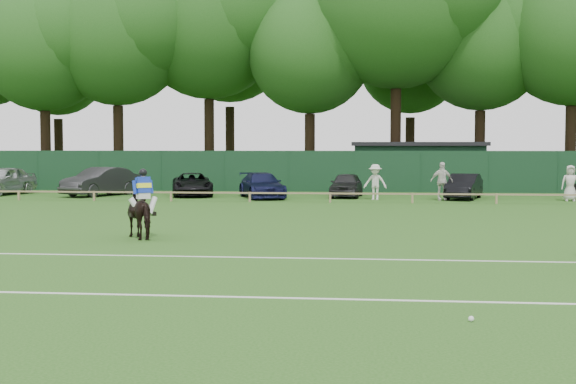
# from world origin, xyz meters

# --- Properties ---
(ground) EXTENTS (160.00, 160.00, 0.00)m
(ground) POSITION_xyz_m (0.00, 0.00, 0.00)
(ground) COLOR #1E4C14
(ground) RESTS_ON ground
(horse_dark) EXTENTS (1.73, 1.89, 1.50)m
(horse_dark) POSITION_xyz_m (-3.84, 2.69, 0.75)
(horse_dark) COLOR black
(horse_dark) RESTS_ON ground
(sedan_silver) EXTENTS (2.64, 5.06, 1.65)m
(sedan_silver) POSITION_xyz_m (-17.97, 22.12, 0.82)
(sedan_silver) COLOR #ADB0B2
(sedan_silver) RESTS_ON ground
(sedan_grey) EXTENTS (3.48, 5.10, 1.59)m
(sedan_grey) POSITION_xyz_m (-12.08, 21.93, 0.80)
(sedan_grey) COLOR #2B2B2D
(sedan_grey) RESTS_ON ground
(suv_black) EXTENTS (3.26, 5.02, 1.28)m
(suv_black) POSITION_xyz_m (-6.90, 22.19, 0.64)
(suv_black) COLOR black
(suv_black) RESTS_ON ground
(sedan_navy) EXTENTS (3.37, 5.01, 1.35)m
(sedan_navy) POSITION_xyz_m (-2.80, 20.96, 0.67)
(sedan_navy) COLOR #13173E
(sedan_navy) RESTS_ON ground
(hatch_grey) EXTENTS (1.88, 4.04, 1.34)m
(hatch_grey) POSITION_xyz_m (1.67, 22.19, 0.67)
(hatch_grey) COLOR #28282A
(hatch_grey) RESTS_ON ground
(estate_black) EXTENTS (2.47, 4.25, 1.32)m
(estate_black) POSITION_xyz_m (7.85, 21.31, 0.66)
(estate_black) COLOR black
(estate_black) RESTS_ON ground
(spectator_left) EXTENTS (1.28, 0.87, 1.84)m
(spectator_left) POSITION_xyz_m (3.22, 20.24, 0.92)
(spectator_left) COLOR silver
(spectator_left) RESTS_ON ground
(spectator_mid) EXTENTS (1.22, 0.68, 1.96)m
(spectator_mid) POSITION_xyz_m (6.60, 20.21, 0.98)
(spectator_mid) COLOR silver
(spectator_mid) RESTS_ON ground
(spectator_right) EXTENTS (0.94, 0.67, 1.82)m
(spectator_right) POSITION_xyz_m (13.01, 20.32, 0.91)
(spectator_right) COLOR beige
(spectator_right) RESTS_ON ground
(rider_dark) EXTENTS (0.82, 0.69, 1.41)m
(rider_dark) POSITION_xyz_m (-3.83, 2.68, 1.44)
(rider_dark) COLOR silver
(rider_dark) RESTS_ON ground
(polo_ball) EXTENTS (0.09, 0.09, 0.09)m
(polo_ball) POSITION_xyz_m (4.51, -7.54, 0.04)
(polo_ball) COLOR silver
(polo_ball) RESTS_ON ground
(pitch_lines) EXTENTS (60.00, 5.10, 0.01)m
(pitch_lines) POSITION_xyz_m (0.00, -3.50, 0.01)
(pitch_lines) COLOR silver
(pitch_lines) RESTS_ON ground
(pitch_rail) EXTENTS (62.10, 0.10, 0.50)m
(pitch_rail) POSITION_xyz_m (0.00, 18.00, 0.45)
(pitch_rail) COLOR #997F5B
(pitch_rail) RESTS_ON ground
(perimeter_fence) EXTENTS (92.08, 0.08, 2.50)m
(perimeter_fence) POSITION_xyz_m (0.00, 27.00, 1.25)
(perimeter_fence) COLOR #14351E
(perimeter_fence) RESTS_ON ground
(utility_shed) EXTENTS (8.40, 4.40, 3.04)m
(utility_shed) POSITION_xyz_m (6.00, 30.00, 1.54)
(utility_shed) COLOR #14331E
(utility_shed) RESTS_ON ground
(tree_row) EXTENTS (96.00, 12.00, 21.00)m
(tree_row) POSITION_xyz_m (2.00, 35.00, 0.00)
(tree_row) COLOR #26561C
(tree_row) RESTS_ON ground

